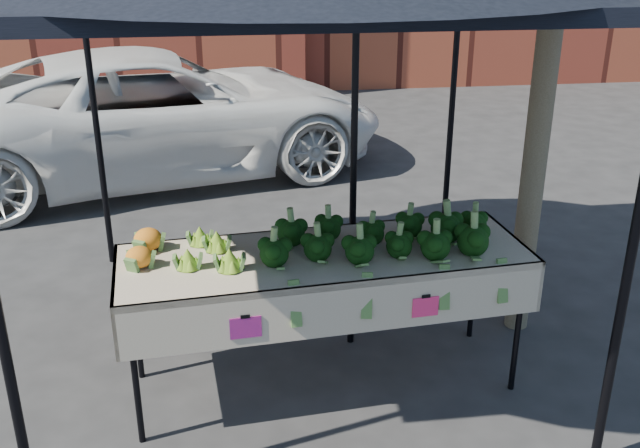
# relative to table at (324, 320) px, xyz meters

# --- Properties ---
(ground) EXTENTS (90.00, 90.00, 0.00)m
(ground) POSITION_rel_table_xyz_m (-0.24, -0.12, -0.45)
(ground) COLOR #262628
(table) EXTENTS (2.47, 1.02, 0.90)m
(table) POSITION_rel_table_xyz_m (0.00, 0.00, 0.00)
(table) COLOR beige
(table) RESTS_ON ground
(canopy) EXTENTS (3.16, 3.16, 2.74)m
(canopy) POSITION_rel_table_xyz_m (-0.10, 0.54, 0.92)
(canopy) COLOR black
(canopy) RESTS_ON ground
(broccoli_heap) EXTENTS (1.44, 0.54, 0.22)m
(broccoli_heap) POSITION_rel_table_xyz_m (0.33, 0.03, 0.56)
(broccoli_heap) COLOR black
(broccoli_heap) RESTS_ON table
(romanesco_cluster) EXTENTS (0.40, 0.54, 0.17)m
(romanesco_cluster) POSITION_rel_table_xyz_m (-0.66, 0.04, 0.54)
(romanesco_cluster) COLOR #99B432
(romanesco_cluster) RESTS_ON table
(cauliflower_pair) EXTENTS (0.20, 0.40, 0.15)m
(cauliflower_pair) POSITION_rel_table_xyz_m (-1.03, 0.07, 0.53)
(cauliflower_pair) COLOR orange
(cauliflower_pair) RESTS_ON table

